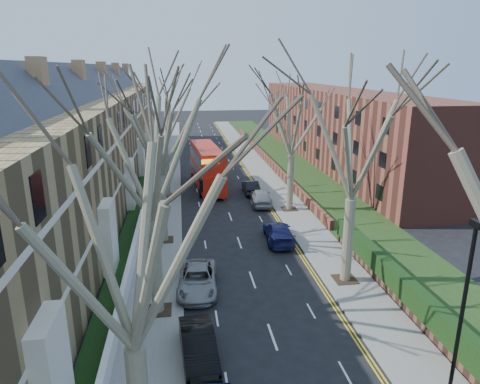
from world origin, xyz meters
name	(u,v)px	position (x,y,z in m)	size (l,w,h in m)	color
ground	(287,378)	(0.00, 0.00, 0.00)	(240.00, 240.00, 0.00)	black
pavement_left	(167,172)	(-6.00, 39.00, 0.06)	(3.00, 102.00, 0.12)	slate
pavement_right	(260,169)	(6.00, 39.00, 0.06)	(3.00, 102.00, 0.12)	slate
terrace_left	(89,141)	(-13.65, 31.00, 5.53)	(9.70, 78.00, 13.60)	olive
flats_right	(335,126)	(17.46, 43.00, 4.98)	(13.97, 54.00, 10.00)	brown
wall_hedge_right	(431,316)	(7.70, 2.00, 1.12)	(0.70, 24.00, 1.80)	brown
front_wall_left	(150,184)	(-7.65, 31.00, 0.62)	(0.30, 78.00, 1.00)	white
grass_verge_right	(293,167)	(10.50, 39.00, 0.15)	(6.00, 102.00, 0.06)	#1D3513
lamp_post	(460,323)	(5.00, -3.50, 4.57)	(0.18, 0.50, 8.11)	black
tree_left_near	(124,222)	(-5.70, -4.00, 8.93)	(9.80, 9.80, 13.73)	#625C46
tree_left_mid	(148,139)	(-5.70, 6.00, 9.56)	(10.50, 10.50, 14.71)	#625C46
tree_left_far	(158,121)	(-5.70, 16.00, 9.24)	(10.15, 10.15, 14.22)	#625C46
tree_left_dist	(163,103)	(-5.70, 28.00, 9.56)	(10.50, 10.50, 14.71)	#625C46
tree_right_mid	(356,129)	(5.70, 8.00, 9.56)	(10.50, 10.50, 14.71)	#625C46
tree_right_far	(293,110)	(5.70, 22.00, 9.24)	(10.15, 10.15, 14.22)	#625C46
double_decker_bus	(207,168)	(-1.40, 30.80, 2.23)	(3.44, 10.99, 4.53)	red
car_left_mid	(199,346)	(-3.70, 1.77, 0.71)	(1.51, 4.33, 1.43)	black
car_left_far	(198,279)	(-3.46, 8.19, 0.69)	(2.30, 4.98, 1.38)	gray
car_right_near	(279,232)	(3.02, 14.89, 0.72)	(2.02, 4.96, 1.44)	#161A4F
car_right_mid	(261,197)	(3.37, 24.05, 0.80)	(1.88, 4.68, 1.59)	gray
car_right_far	(251,187)	(3.02, 28.08, 0.69)	(1.47, 4.21, 1.39)	black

